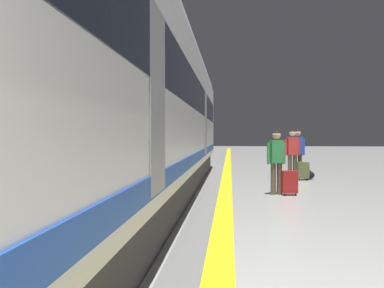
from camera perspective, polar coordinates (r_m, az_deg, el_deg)
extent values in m
cube|color=yellow|center=(9.94, 4.37, -7.63)|extent=(0.36, 80.00, 0.01)
cube|color=slate|center=(9.95, 2.43, -7.63)|extent=(0.63, 80.00, 0.01)
cube|color=#38383D|center=(8.61, -10.10, -6.69)|extent=(2.67, 23.44, 0.70)
cube|color=white|center=(8.56, -10.15, 5.34)|extent=(2.90, 24.41, 2.90)
cylinder|color=white|center=(8.77, -10.18, 14.50)|extent=(2.84, 23.92, 2.84)
cube|color=black|center=(8.59, -10.16, 7.67)|extent=(2.93, 22.95, 0.80)
cube|color=#1E4CB2|center=(8.55, -10.12, -2.37)|extent=(2.94, 23.92, 0.24)
cone|color=white|center=(21.86, -0.79, 2.16)|extent=(2.75, 2.60, 2.75)
cube|color=gray|center=(4.65, -4.58, 5.78)|extent=(0.02, 0.90, 2.00)
cube|color=gray|center=(13.75, 1.85, 2.74)|extent=(0.02, 0.90, 2.00)
cylinder|color=brown|center=(15.46, 13.58, -2.92)|extent=(0.14, 0.14, 0.86)
cylinder|color=brown|center=(15.52, 14.22, -2.91)|extent=(0.14, 0.14, 0.86)
cube|color=blue|center=(15.46, 13.91, -0.20)|extent=(0.38, 0.27, 0.61)
cylinder|color=blue|center=(15.39, 13.11, -0.39)|extent=(0.09, 0.09, 0.57)
cylinder|color=blue|center=(15.55, 14.68, -0.38)|extent=(0.09, 0.09, 0.57)
sphere|color=beige|center=(15.45, 13.92, 1.43)|extent=(0.22, 0.22, 0.22)
sphere|color=black|center=(15.45, 13.92, 1.53)|extent=(0.21, 0.21, 0.21)
ellipsoid|color=black|center=(15.28, 15.25, -4.03)|extent=(0.44, 0.26, 0.30)
torus|color=black|center=(15.27, 15.25, -3.65)|extent=(0.22, 0.02, 0.22)
cylinder|color=brown|center=(11.16, 10.80, -4.59)|extent=(0.14, 0.14, 0.82)
cylinder|color=brown|center=(11.23, 11.60, -4.55)|extent=(0.14, 0.14, 0.82)
cube|color=#338C4C|center=(11.15, 11.22, -0.99)|extent=(0.38, 0.30, 0.58)
cylinder|color=#338C4C|center=(11.06, 10.20, -1.25)|extent=(0.09, 0.09, 0.54)
cylinder|color=#338C4C|center=(11.26, 12.17, -1.22)|extent=(0.09, 0.09, 0.54)
sphere|color=tan|center=(11.14, 11.23, 1.16)|extent=(0.21, 0.21, 0.21)
sphere|color=black|center=(11.14, 11.23, 1.29)|extent=(0.20, 0.20, 0.20)
cube|color=#A51E1E|center=(11.13, 12.91, -4.95)|extent=(0.40, 0.27, 0.57)
cube|color=#A51E1E|center=(11.25, 12.75, -5.25)|extent=(0.31, 0.05, 0.31)
cylinder|color=black|center=(11.07, 12.27, -6.62)|extent=(0.03, 0.06, 0.06)
cylinder|color=black|center=(11.14, 13.70, -6.57)|extent=(0.03, 0.06, 0.06)
cylinder|color=brown|center=(15.12, 12.93, -3.02)|extent=(0.14, 0.14, 0.85)
cylinder|color=brown|center=(15.19, 13.59, -3.00)|extent=(0.14, 0.14, 0.85)
cube|color=red|center=(15.12, 13.27, -0.24)|extent=(0.38, 0.27, 0.61)
cylinder|color=red|center=(15.06, 12.46, -0.44)|extent=(0.09, 0.09, 0.57)
cylinder|color=red|center=(15.21, 14.05, -0.43)|extent=(0.09, 0.09, 0.57)
sphere|color=beige|center=(15.11, 13.28, 1.41)|extent=(0.22, 0.22, 0.22)
sphere|color=black|center=(15.12, 13.28, 1.51)|extent=(0.21, 0.21, 0.21)
cube|color=#596038|center=(14.96, 14.61, -3.42)|extent=(0.41, 0.27, 0.55)
cube|color=#596038|center=(15.08, 14.48, -3.64)|extent=(0.31, 0.06, 0.31)
cylinder|color=black|center=(14.88, 14.15, -4.62)|extent=(0.03, 0.06, 0.06)
cylinder|color=black|center=(14.97, 15.20, -4.60)|extent=(0.03, 0.06, 0.06)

